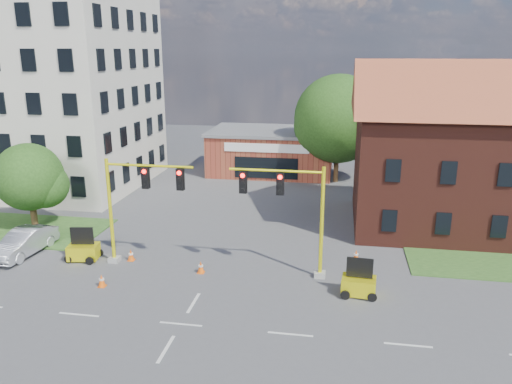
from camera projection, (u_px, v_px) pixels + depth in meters
The scene contains 17 objects.
ground at pixel (181, 324), 22.67m from camera, with size 120.00×120.00×0.00m, color #48484B.
lane_markings at pixel (157, 363), 19.83m from camera, with size 60.00×36.00×0.01m, color silver, non-canonical shape.
office_block at pixel (35, 70), 43.84m from camera, with size 18.40×15.40×20.60m.
brick_shop at pixel (272, 151), 50.49m from camera, with size 12.40×8.40×4.30m.
townhouse_row at pixel (510, 144), 33.29m from camera, with size 21.00×11.00×11.50m.
tree_large at pixel (343, 122), 45.65m from camera, with size 8.51×8.11×9.98m.
tree_nw_front at pixel (33, 179), 33.96m from camera, with size 4.83×4.60×5.99m.
signal_mast_west at pixel (137, 199), 27.98m from camera, with size 5.30×0.60×6.20m.
signal_mast_east at pixel (291, 207), 26.57m from camera, with size 5.30×0.60×6.20m.
trailer_west at pixel (83, 250), 29.46m from camera, with size 1.88×1.42×1.95m.
trailer_east at pixel (359, 284), 25.22m from camera, with size 1.78×1.27×1.93m.
cone_a at pixel (102, 281), 26.18m from camera, with size 0.40×0.40×0.70m.
cone_b at pixel (131, 255), 29.43m from camera, with size 0.40×0.40×0.70m.
cone_c at pixel (201, 267), 27.80m from camera, with size 0.40×0.40×0.70m.
cone_d at pixel (356, 256), 29.36m from camera, with size 0.40×0.40×0.70m.
pickup_white at pixel (431, 219), 34.27m from camera, with size 2.61×5.66×1.57m, color silver.
sedan_silver_front at pixel (24, 242), 30.21m from camera, with size 1.63×4.68×1.54m, color #AEB1B6.
Camera 1 is at (6.77, -19.28, 12.01)m, focal length 35.00 mm.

